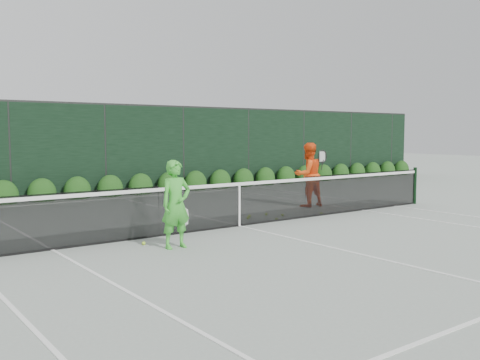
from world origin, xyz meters
TOP-DOWN VIEW (x-y plane):
  - ground at (0.00, 0.00)m, footprint 80.00×80.00m
  - tennis_net at (-0.02, 0.00)m, footprint 12.90×0.10m
  - player_woman at (-2.25, -1.13)m, footprint 0.64×0.39m
  - player_man at (3.47, 1.43)m, footprint 0.97×0.77m
  - court_lines at (0.00, 0.00)m, footprint 11.03×23.83m
  - windscreen_fence at (0.00, -2.71)m, footprint 32.00×21.07m
  - hedge_row at (-0.00, 7.15)m, footprint 31.66×0.65m
  - tennis_balls at (0.87, 0.36)m, footprint 5.35×1.49m

SIDE VIEW (x-z plane):
  - ground at x=0.00m, z-range 0.00..0.00m
  - court_lines at x=0.00m, z-range 0.00..0.01m
  - tennis_balls at x=0.87m, z-range 0.00..0.07m
  - hedge_row at x=0.00m, z-range -0.23..0.70m
  - tennis_net at x=-0.02m, z-range 0.00..1.07m
  - player_woman at x=-2.25m, z-range 0.00..1.59m
  - player_man at x=3.47m, z-range 0.00..1.80m
  - windscreen_fence at x=0.00m, z-range -0.02..3.04m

